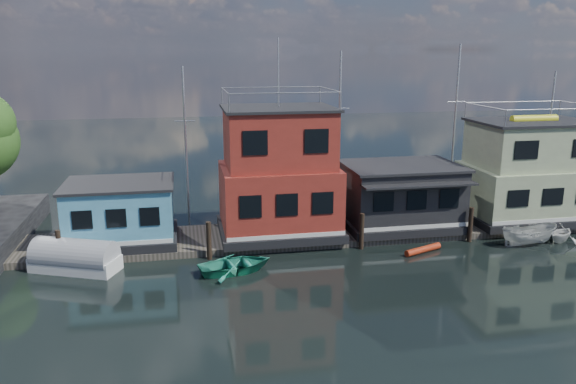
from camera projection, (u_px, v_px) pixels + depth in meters
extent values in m
plane|color=black|center=(508.00, 312.00, 25.52)|extent=(160.00, 160.00, 0.00)
cube|color=#595147|center=(406.00, 228.00, 36.89)|extent=(48.00, 5.00, 0.40)
cube|color=black|center=(123.00, 238.00, 33.54)|extent=(6.40, 4.90, 0.50)
cube|color=#56A5C8|center=(121.00, 210.00, 33.11)|extent=(6.00, 4.50, 3.00)
cube|color=black|center=(119.00, 184.00, 32.72)|extent=(6.30, 4.80, 0.16)
cube|color=black|center=(279.00, 229.00, 35.25)|extent=(7.40, 5.90, 0.50)
cube|color=maroon|center=(279.00, 196.00, 34.73)|extent=(7.00, 5.50, 3.74)
cube|color=maroon|center=(279.00, 138.00, 33.84)|extent=(6.30, 4.95, 3.46)
cube|color=black|center=(278.00, 108.00, 33.40)|extent=(6.65, 5.23, 0.16)
cylinder|color=silver|center=(278.00, 73.00, 32.88)|extent=(0.08, 0.08, 4.00)
cube|color=black|center=(399.00, 222.00, 36.69)|extent=(7.40, 5.40, 0.50)
cube|color=black|center=(401.00, 193.00, 36.21)|extent=(7.00, 5.00, 3.40)
cube|color=black|center=(402.00, 166.00, 35.77)|extent=(7.30, 5.30, 0.16)
cube|color=black|center=(420.00, 185.00, 33.25)|extent=(7.00, 1.20, 0.12)
cube|color=black|center=(524.00, 214.00, 38.32)|extent=(8.40, 5.90, 0.50)
cube|color=#A9B88A|center=(527.00, 189.00, 37.87)|extent=(8.00, 5.50, 3.12)
cube|color=#A9B88A|center=(531.00, 145.00, 37.13)|extent=(7.20, 4.95, 2.88)
cube|color=black|center=(534.00, 122.00, 36.76)|extent=(7.60, 5.23, 0.16)
cylinder|color=yellow|center=(534.00, 119.00, 36.71)|extent=(3.20, 0.56, 0.56)
cylinder|color=#2D2116|center=(60.00, 250.00, 30.22)|extent=(0.28, 0.28, 2.20)
cylinder|color=#2D2116|center=(209.00, 241.00, 31.66)|extent=(0.28, 0.28, 2.20)
cylinder|color=#2D2116|center=(362.00, 231.00, 33.29)|extent=(0.28, 0.28, 2.20)
cylinder|color=#2D2116|center=(470.00, 225.00, 34.55)|extent=(0.28, 0.28, 2.20)
cylinder|color=silver|center=(186.00, 144.00, 38.84)|extent=(0.16, 0.16, 10.50)
cylinder|color=silver|center=(185.00, 121.00, 38.45)|extent=(1.40, 0.06, 0.06)
cylinder|color=silver|center=(339.00, 132.00, 40.70)|extent=(0.16, 0.16, 11.50)
cylinder|color=silver|center=(340.00, 108.00, 40.27)|extent=(1.40, 0.06, 0.06)
cylinder|color=silver|center=(454.00, 126.00, 42.26)|extent=(0.16, 0.16, 12.00)
cylinder|color=silver|center=(456.00, 102.00, 41.82)|extent=(1.40, 0.06, 0.06)
cylinder|color=silver|center=(548.00, 136.00, 43.95)|extent=(0.16, 0.16, 10.00)
cylinder|color=silver|center=(550.00, 117.00, 43.58)|extent=(1.40, 0.06, 0.06)
cylinder|color=#B02D12|center=(423.00, 250.00, 32.88)|extent=(2.58, 1.35, 0.39)
imported|color=#289476|center=(236.00, 264.00, 30.01)|extent=(4.49, 3.64, 0.82)
cube|color=white|center=(75.00, 264.00, 30.19)|extent=(5.00, 3.45, 0.78)
cylinder|color=#A3A3A8|center=(75.00, 256.00, 30.08)|extent=(4.84, 3.47, 1.89)
imported|color=silver|center=(561.00, 232.00, 34.69)|extent=(2.99, 2.87, 1.21)
imported|color=beige|center=(529.00, 235.00, 33.94)|extent=(3.54, 1.40, 1.36)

